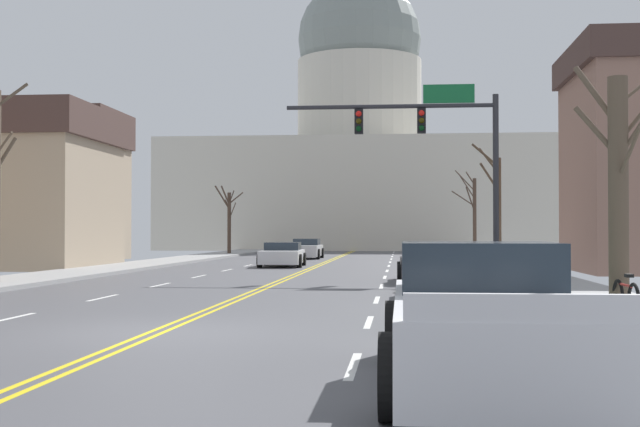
% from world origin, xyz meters
% --- Properties ---
extents(ground, '(20.00, 180.00, 0.20)m').
position_xyz_m(ground, '(0.00, -0.00, 0.02)').
color(ground, '#4D4D52').
extents(signal_gantry, '(7.91, 0.41, 7.04)m').
position_xyz_m(signal_gantry, '(5.42, 17.82, 5.14)').
color(signal_gantry, '#28282D').
rests_on(signal_gantry, ground).
extents(capitol_building, '(35.92, 21.46, 29.26)m').
position_xyz_m(capitol_building, '(0.00, 70.10, 8.78)').
color(capitol_building, beige).
rests_on(capitol_building, ground).
extents(sedan_near_00, '(2.11, 4.23, 1.25)m').
position_xyz_m(sedan_near_00, '(5.01, 14.70, 0.59)').
color(sedan_near_00, black).
rests_on(sedan_near_00, ground).
extents(sedan_near_01, '(1.96, 4.25, 1.16)m').
position_xyz_m(sedan_near_01, '(5.18, 8.69, 0.54)').
color(sedan_near_01, black).
rests_on(sedan_near_01, ground).
extents(sedan_near_02, '(1.97, 4.63, 1.24)m').
position_xyz_m(sedan_near_02, '(5.38, 1.29, 0.58)').
color(sedan_near_02, '#1E7247').
rests_on(sedan_near_02, ground).
extents(pickup_truck_near_03, '(2.22, 5.76, 1.57)m').
position_xyz_m(pickup_truck_near_03, '(5.01, -4.56, 0.72)').
color(pickup_truck_near_03, silver).
rests_on(pickup_truck_near_03, ground).
extents(sedan_oncoming_00, '(2.22, 4.33, 1.17)m').
position_xyz_m(sedan_oncoming_00, '(-1.63, 26.77, 0.56)').
color(sedan_oncoming_00, silver).
rests_on(sedan_oncoming_00, ground).
extents(sedan_oncoming_01, '(1.99, 4.61, 1.24)m').
position_xyz_m(sedan_oncoming_01, '(-1.81, 38.91, 0.59)').
color(sedan_oncoming_01, silver).
rests_on(sedan_oncoming_01, ground).
extents(flank_building_02, '(10.77, 6.30, 8.82)m').
position_xyz_m(flank_building_02, '(-17.88, 34.72, 4.48)').
color(flank_building_02, tan).
rests_on(flank_building_02, ground).
extents(bare_tree_00, '(2.05, 1.99, 4.94)m').
position_xyz_m(bare_tree_00, '(8.17, 2.33, 2.53)').
color(bare_tree_00, brown).
rests_on(bare_tree_00, ground).
extents(bare_tree_02, '(1.63, 1.35, 5.56)m').
position_xyz_m(bare_tree_02, '(8.78, 41.76, 2.90)').
color(bare_tree_02, '#423328').
rests_on(bare_tree_02, ground).
extents(bare_tree_03, '(2.15, 2.38, 4.85)m').
position_xyz_m(bare_tree_03, '(-8.15, 45.72, 2.67)').
color(bare_tree_03, '#423328').
rests_on(bare_tree_03, ground).
extents(bare_tree_04, '(1.52, 1.87, 5.95)m').
position_xyz_m(bare_tree_04, '(8.89, 29.17, 3.08)').
color(bare_tree_04, '#4C3D2D').
rests_on(bare_tree_04, ground).
extents(bicycle_parked, '(0.12, 1.77, 0.85)m').
position_xyz_m(bicycle_parked, '(8.05, 1.38, 0.49)').
color(bicycle_parked, black).
rests_on(bicycle_parked, ground).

